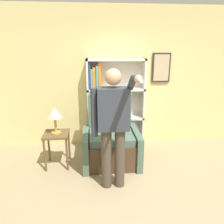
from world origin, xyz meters
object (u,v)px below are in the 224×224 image
(armchair, at_px, (111,142))
(table_lamp, at_px, (55,114))
(bookcase, at_px, (109,105))
(side_table, at_px, (57,139))
(person_standing, at_px, (113,123))

(armchair, distance_m, table_lamp, 1.11)
(bookcase, xyz_separation_m, side_table, (-0.97, -0.76, -0.38))
(table_lamp, bearing_deg, armchair, 3.97)
(armchair, relative_size, side_table, 1.98)
(bookcase, distance_m, armchair, 0.86)
(bookcase, xyz_separation_m, person_standing, (-0.06, -1.45, 0.14))
(armchair, relative_size, table_lamp, 2.58)
(person_standing, relative_size, table_lamp, 3.75)
(side_table, bearing_deg, armchair, 3.97)
(person_standing, bearing_deg, side_table, 142.80)
(bookcase, height_order, side_table, bookcase)
(table_lamp, bearing_deg, bookcase, 38.12)
(bookcase, relative_size, side_table, 2.95)
(person_standing, bearing_deg, bookcase, 87.54)
(person_standing, xyz_separation_m, table_lamp, (-0.91, 0.69, -0.05))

